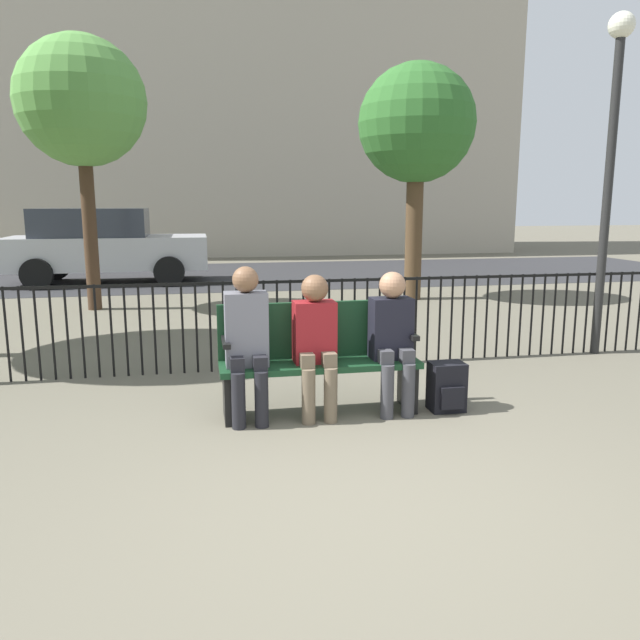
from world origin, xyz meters
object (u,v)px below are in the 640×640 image
at_px(seated_person_2, 392,334).
at_px(parked_car_0, 104,245).
at_px(park_bench, 318,354).
at_px(lamp_post, 612,135).
at_px(seated_person_0, 247,336).
at_px(tree_0, 81,103).
at_px(backpack, 447,387).
at_px(seated_person_1, 316,337).
at_px(tree_1, 417,126).

relative_size(seated_person_2, parked_car_0, 0.28).
bearing_deg(park_bench, lamp_post, 21.17).
distance_m(seated_person_0, lamp_post, 4.80).
height_order(park_bench, tree_0, tree_0).
height_order(park_bench, backpack, park_bench).
distance_m(seated_person_1, tree_0, 6.92).
bearing_deg(tree_0, seated_person_1, -66.03).
relative_size(seated_person_0, parked_car_0, 0.30).
height_order(seated_person_1, lamp_post, lamp_post).
xyz_separation_m(park_bench, seated_person_2, (0.61, -0.13, 0.18)).
xyz_separation_m(seated_person_2, parked_car_0, (-3.54, 9.39, 0.17)).
bearing_deg(tree_0, lamp_post, -34.81).
distance_m(seated_person_0, seated_person_1, 0.56).
xyz_separation_m(park_bench, tree_1, (2.89, 5.79, 2.56)).
bearing_deg(lamp_post, tree_0, 145.19).
height_order(tree_0, tree_1, tree_0).
distance_m(seated_person_2, tree_1, 6.77).
xyz_separation_m(tree_1, lamp_post, (0.70, -4.40, -0.58)).
bearing_deg(lamp_post, park_bench, -158.83).
height_order(seated_person_0, backpack, seated_person_0).
height_order(seated_person_2, parked_car_0, parked_car_0).
relative_size(seated_person_2, tree_0, 0.28).
height_order(tree_0, parked_car_0, tree_0).
bearing_deg(seated_person_2, backpack, -10.03).
bearing_deg(seated_person_0, lamp_post, 19.88).
relative_size(tree_0, parked_car_0, 1.02).
bearing_deg(parked_car_0, tree_1, -30.78).
height_order(lamp_post, parked_car_0, lamp_post).
relative_size(park_bench, lamp_post, 0.44).
height_order(seated_person_2, lamp_post, lamp_post).
relative_size(seated_person_0, tree_1, 0.30).
distance_m(park_bench, parked_car_0, 9.72).
bearing_deg(park_bench, tree_1, 63.48).
bearing_deg(seated_person_1, tree_1, 63.62).
bearing_deg(tree_0, park_bench, -65.17).
bearing_deg(seated_person_0, backpack, -2.94).
distance_m(seated_person_1, backpack, 1.21).
xyz_separation_m(seated_person_2, backpack, (0.47, -0.08, -0.47)).
height_order(park_bench, tree_1, tree_1).
relative_size(seated_person_0, seated_person_1, 1.07).
height_order(seated_person_0, lamp_post, lamp_post).
xyz_separation_m(seated_person_0, seated_person_1, (0.56, -0.00, -0.03)).
bearing_deg(seated_person_1, park_bench, 69.97).
height_order(tree_0, lamp_post, tree_0).
height_order(park_bench, seated_person_0, seated_person_0).
bearing_deg(lamp_post, seated_person_0, -160.12).
bearing_deg(backpack, lamp_post, 32.46).
bearing_deg(park_bench, backpack, -11.15).
bearing_deg(parked_car_0, tree_0, -85.38).
distance_m(tree_1, lamp_post, 4.49).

